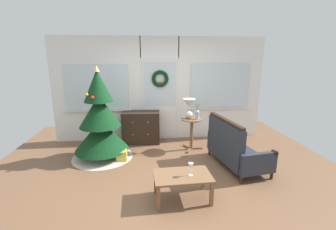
% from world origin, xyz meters
% --- Properties ---
extents(ground_plane, '(6.76, 6.76, 0.00)m').
position_xyz_m(ground_plane, '(0.00, 0.00, 0.00)').
color(ground_plane, brown).
extents(back_wall_with_door, '(5.20, 0.19, 2.55)m').
position_xyz_m(back_wall_with_door, '(0.00, 2.08, 1.28)').
color(back_wall_with_door, white).
rests_on(back_wall_with_door, ground).
extents(christmas_tree, '(1.26, 1.26, 1.91)m').
position_xyz_m(christmas_tree, '(-1.30, 1.00, 0.73)').
color(christmas_tree, '#4C331E').
rests_on(christmas_tree, ground).
extents(dresser_cabinet, '(0.92, 0.48, 0.78)m').
position_xyz_m(dresser_cabinet, '(-0.49, 1.79, 0.39)').
color(dresser_cabinet, black).
rests_on(dresser_cabinet, ground).
extents(settee_sofa, '(0.90, 1.46, 0.96)m').
position_xyz_m(settee_sofa, '(1.29, 0.32, 0.38)').
color(settee_sofa, black).
rests_on(settee_sofa, ground).
extents(side_table, '(0.50, 0.48, 0.73)m').
position_xyz_m(side_table, '(0.66, 1.23, 0.52)').
color(side_table, brown).
rests_on(side_table, ground).
extents(table_lamp, '(0.28, 0.28, 0.44)m').
position_xyz_m(table_lamp, '(0.60, 1.27, 1.02)').
color(table_lamp, silver).
rests_on(table_lamp, side_table).
extents(flower_vase, '(0.11, 0.10, 0.35)m').
position_xyz_m(flower_vase, '(0.76, 1.17, 0.85)').
color(flower_vase, '#99ADBC').
rests_on(flower_vase, side_table).
extents(coffee_table, '(0.86, 0.55, 0.40)m').
position_xyz_m(coffee_table, '(0.14, -0.66, 0.34)').
color(coffee_table, brown).
rests_on(coffee_table, ground).
extents(wine_glass, '(0.08, 0.08, 0.20)m').
position_xyz_m(wine_glass, '(0.26, -0.69, 0.54)').
color(wine_glass, silver).
rests_on(wine_glass, coffee_table).
extents(gift_box, '(0.22, 0.19, 0.22)m').
position_xyz_m(gift_box, '(-0.88, 0.78, 0.11)').
color(gift_box, '#D8C64C').
rests_on(gift_box, ground).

